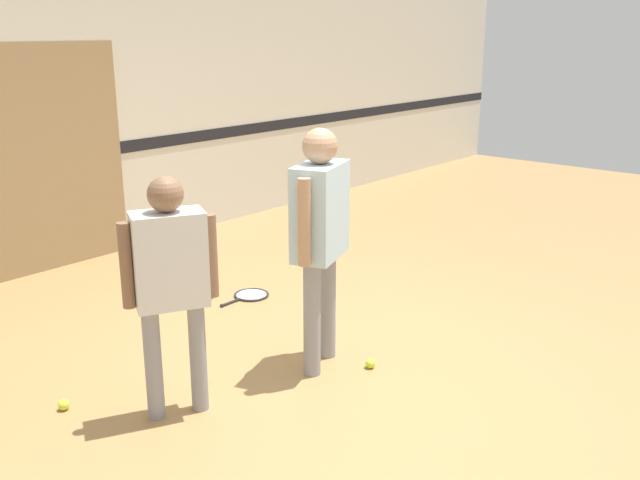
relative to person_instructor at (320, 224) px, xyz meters
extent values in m
plane|color=#A87F4C|center=(0.06, -0.18, -0.97)|extent=(16.00, 16.00, 0.00)
cube|color=silver|center=(0.06, 3.25, 0.63)|extent=(16.00, 0.06, 3.20)
cube|color=black|center=(0.06, 3.22, 0.05)|extent=(16.00, 0.01, 0.12)
cylinder|color=gray|center=(-0.13, -0.05, -0.60)|extent=(0.11, 0.11, 0.76)
cylinder|color=gray|center=(0.13, 0.05, -0.60)|extent=(0.11, 0.11, 0.76)
cube|color=silver|center=(0.00, 0.00, 0.08)|extent=(0.50, 0.38, 0.60)
sphere|color=tan|center=(0.00, 0.00, 0.49)|extent=(0.22, 0.22, 0.22)
cylinder|color=tan|center=(-0.24, -0.09, 0.07)|extent=(0.08, 0.08, 0.54)
cylinder|color=tan|center=(0.24, 0.09, 0.07)|extent=(0.08, 0.08, 0.54)
cylinder|color=gray|center=(-1.12, 0.28, -0.64)|extent=(0.10, 0.10, 0.67)
cylinder|color=gray|center=(-0.89, 0.16, -0.64)|extent=(0.10, 0.10, 0.67)
cube|color=silver|center=(-1.01, 0.22, -0.03)|extent=(0.45, 0.37, 0.53)
sphere|color=brown|center=(-1.01, 0.22, 0.33)|extent=(0.20, 0.20, 0.20)
cylinder|color=brown|center=(-1.21, 0.33, -0.04)|extent=(0.07, 0.07, 0.48)
cylinder|color=brown|center=(-0.80, 0.11, -0.04)|extent=(0.07, 0.07, 0.48)
torus|color=#28282D|center=(0.59, 1.26, -0.96)|extent=(0.30, 0.30, 0.02)
cylinder|color=silver|center=(0.59, 1.26, -0.96)|extent=(0.25, 0.25, 0.01)
cylinder|color=black|center=(0.35, 1.26, -0.96)|extent=(0.19, 0.03, 0.02)
sphere|color=black|center=(0.26, 1.26, -0.96)|extent=(0.03, 0.03, 0.03)
sphere|color=#CCE038|center=(0.17, -0.29, -0.94)|extent=(0.07, 0.07, 0.07)
sphere|color=#CCE038|center=(0.32, 1.48, -0.94)|extent=(0.07, 0.07, 0.07)
sphere|color=#CCE038|center=(-1.43, 0.76, -0.94)|extent=(0.07, 0.07, 0.07)
camera|label=1|loc=(-3.28, -2.81, 1.18)|focal=40.00mm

